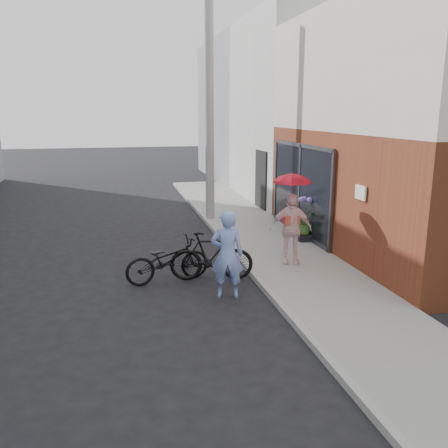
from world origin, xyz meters
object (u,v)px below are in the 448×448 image
object	(u,v)px
officer	(227,255)
kimono_woman	(291,229)
planter	(304,237)
utility_pole	(210,111)
bike_left	(168,260)
bike_right	(211,256)

from	to	relation	value
officer	kimono_woman	distance (m)	2.26
officer	kimono_woman	xyz separation A→B (m)	(1.79, 1.38, 0.07)
officer	planter	distance (m)	4.27
utility_pole	planter	world-z (taller)	utility_pole
bike_left	bike_right	distance (m)	0.92
utility_pole	bike_right	distance (m)	6.26
bike_left	bike_right	xyz separation A→B (m)	(0.91, -0.11, 0.05)
utility_pole	officer	xyz separation A→B (m)	(-0.96, -6.40, -2.65)
planter	officer	bearing A→B (deg)	-132.76
officer	bike_right	world-z (taller)	officer
utility_pole	planter	bearing A→B (deg)	-60.10
officer	planter	bearing A→B (deg)	-120.37
bike_left	kimono_woman	size ratio (longest dim) A/B	1.12
officer	bike_left	distance (m)	1.54
utility_pole	bike_right	xyz separation A→B (m)	(-1.07, -5.41, -2.97)
bike_right	utility_pole	bearing A→B (deg)	-0.90
bike_right	officer	bearing A→B (deg)	-163.93
bike_left	kimono_woman	world-z (taller)	kimono_woman
bike_left	kimono_woman	xyz separation A→B (m)	(2.80, 0.27, 0.45)
utility_pole	kimono_woman	world-z (taller)	utility_pole
bike_left	utility_pole	bearing A→B (deg)	-32.23
bike_right	planter	world-z (taller)	bike_right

